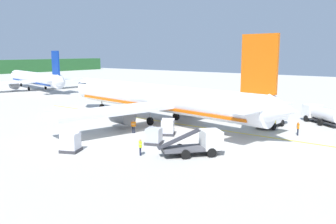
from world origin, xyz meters
The scene contains 13 objects.
ground centered at (0.00, 48.00, -0.10)m, with size 240.00×320.00×0.20m, color #B7B5AD.
airliner_foreground centered at (4.01, 21.99, 3.39)m, with size 34.52×41.69×11.90m.
airliner_mid_apron centered at (18.71, 75.79, 2.92)m, with size 29.61×35.57×10.24m.
service_truck_baggage centered at (16.62, 2.87, 1.40)m, with size 5.61×6.36×2.40m.
service_truck_catering centered at (10.62, 7.74, 1.45)m, with size 6.48×2.51×2.50m.
service_truck_pushback centered at (-6.59, 8.18, 1.18)m, with size 5.85×5.37×2.57m.
cargo_container_near centered at (-1.90, 15.90, 0.95)m, with size 2.27×2.27×2.02m.
cargo_container_mid centered at (-6.32, 14.49, 0.90)m, with size 2.24×2.24×1.92m.
cargo_container_far centered at (-13.66, 19.24, 0.97)m, with size 2.37×2.37×2.06m.
crew_marshaller centered at (7.41, 3.26, 1.00)m, with size 0.56×0.42×1.70m.
crew_loader_left centered at (-10.46, 12.74, 0.98)m, with size 0.45×0.53×1.67m.
crew_loader_right centered at (-3.66, 19.91, 0.97)m, with size 0.47×0.50×1.66m.
apron_guide_line centered at (4.35, 17.55, 0.01)m, with size 0.30×60.00×0.01m, color yellow.
Camera 1 is at (-35.46, -9.64, 9.94)m, focal length 38.09 mm.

